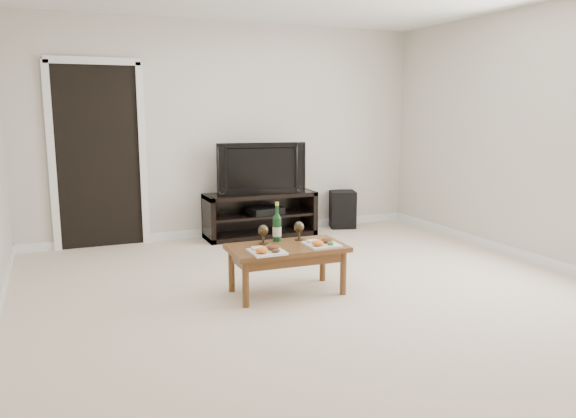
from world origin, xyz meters
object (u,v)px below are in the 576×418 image
(media_console, at_px, (260,215))
(coffee_table, at_px, (287,269))
(television, at_px, (260,168))
(subwoofer, at_px, (342,209))

(media_console, relative_size, coffee_table, 1.39)
(television, height_order, subwoofer, television)
(television, distance_m, coffee_table, 2.30)
(television, relative_size, coffee_table, 1.09)
(subwoofer, xyz_separation_m, coffee_table, (-1.73, -2.23, -0.04))
(subwoofer, bearing_deg, media_console, -157.71)
(media_console, xyz_separation_m, subwoofer, (1.20, 0.09, -0.03))
(media_console, height_order, subwoofer, media_console)
(subwoofer, relative_size, coffee_table, 0.50)
(subwoofer, distance_m, coffee_table, 2.82)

